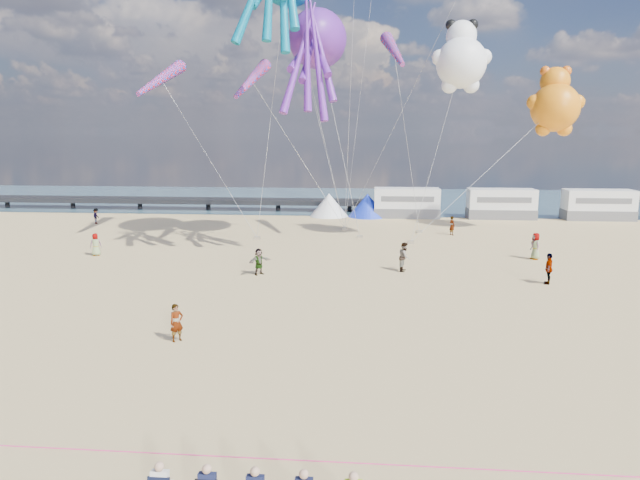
# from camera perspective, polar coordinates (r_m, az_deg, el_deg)

# --- Properties ---
(ground) EXTENTS (120.00, 120.00, 0.00)m
(ground) POSITION_cam_1_polar(r_m,az_deg,el_deg) (20.77, -1.53, -13.86)
(ground) COLOR #DCBC7E
(ground) RESTS_ON ground
(water) EXTENTS (120.00, 120.00, 0.00)m
(water) POSITION_cam_1_polar(r_m,az_deg,el_deg) (74.29, 3.27, 4.06)
(water) COLOR #385A6C
(water) RESTS_ON ground
(pier) EXTENTS (60.00, 3.00, 0.50)m
(pier) POSITION_cam_1_polar(r_m,az_deg,el_deg) (70.05, -20.63, 3.80)
(pier) COLOR black
(pier) RESTS_ON ground
(motorhome_0) EXTENTS (6.60, 2.50, 3.00)m
(motorhome_0) POSITION_cam_1_polar(r_m,az_deg,el_deg) (59.32, 8.65, 3.71)
(motorhome_0) COLOR silver
(motorhome_0) RESTS_ON ground
(motorhome_1) EXTENTS (6.60, 2.50, 3.00)m
(motorhome_1) POSITION_cam_1_polar(r_m,az_deg,el_deg) (60.68, 17.65, 3.48)
(motorhome_1) COLOR silver
(motorhome_1) RESTS_ON ground
(motorhome_2) EXTENTS (6.60, 2.50, 3.00)m
(motorhome_2) POSITION_cam_1_polar(r_m,az_deg,el_deg) (63.44, 26.06, 3.19)
(motorhome_2) COLOR silver
(motorhome_2) RESTS_ON ground
(tent_white) EXTENTS (4.00, 4.00, 2.40)m
(tent_white) POSITION_cam_1_polar(r_m,az_deg,el_deg) (59.38, 0.90, 3.54)
(tent_white) COLOR white
(tent_white) RESTS_ON ground
(tent_blue) EXTENTS (4.00, 4.00, 2.40)m
(tent_blue) POSITION_cam_1_polar(r_m,az_deg,el_deg) (59.23, 4.77, 3.49)
(tent_blue) COLOR #1933CC
(tent_blue) RESTS_ON ground
(rope_line) EXTENTS (34.00, 0.03, 0.03)m
(rope_line) POSITION_cam_1_polar(r_m,az_deg,el_deg) (16.39, -3.64, -21.05)
(rope_line) COLOR #F2338C
(rope_line) RESTS_ON ground
(standing_person) EXTENTS (0.69, 0.68, 1.61)m
(standing_person) POSITION_cam_1_polar(r_m,az_deg,el_deg) (24.81, -14.15, -8.02)
(standing_person) COLOR tan
(standing_person) RESTS_ON ground
(beachgoer_0) EXTENTS (0.70, 0.61, 1.62)m
(beachgoer_0) POSITION_cam_1_polar(r_m,az_deg,el_deg) (43.37, -21.51, -0.42)
(beachgoer_0) COLOR #7F6659
(beachgoer_0) RESTS_ON ground
(beachgoer_2) EXTENTS (0.63, 0.78, 1.48)m
(beachgoer_2) POSITION_cam_1_polar(r_m,az_deg,el_deg) (58.57, -21.48, 2.24)
(beachgoer_2) COLOR #7F6659
(beachgoer_2) RESTS_ON ground
(beachgoer_3) EXTENTS (1.04, 1.34, 1.83)m
(beachgoer_3) POSITION_cam_1_polar(r_m,az_deg,el_deg) (35.37, 21.90, -2.67)
(beachgoer_3) COLOR #7F6659
(beachgoer_3) RESTS_ON ground
(beachgoer_4) EXTENTS (0.98, 0.95, 1.64)m
(beachgoer_4) POSITION_cam_1_polar(r_m,az_deg,el_deg) (35.21, -6.13, -2.16)
(beachgoer_4) COLOR #7F6659
(beachgoer_4) RESTS_ON ground
(beachgoer_5) EXTENTS (1.21, 1.53, 1.62)m
(beachgoer_5) POSITION_cam_1_polar(r_m,az_deg,el_deg) (49.79, 13.06, 1.41)
(beachgoer_5) COLOR #7F6659
(beachgoer_5) RESTS_ON ground
(beachgoer_6) EXTENTS (0.58, 0.76, 1.85)m
(beachgoer_6) POSITION_cam_1_polar(r_m,az_deg,el_deg) (41.89, 20.75, -0.58)
(beachgoer_6) COLOR #7F6659
(beachgoer_6) RESTS_ON ground
(beachgoer_7) EXTENTS (0.77, 1.01, 1.84)m
(beachgoer_7) POSITION_cam_1_polar(r_m,az_deg,el_deg) (36.24, 8.45, -1.68)
(beachgoer_7) COLOR #7F6659
(beachgoer_7) RESTS_ON ground
(sandbag_a) EXTENTS (0.50, 0.35, 0.22)m
(sandbag_a) POSITION_cam_1_polar(r_m,az_deg,el_deg) (46.88, -6.31, 0.19)
(sandbag_a) COLOR gray
(sandbag_a) RESTS_ON ground
(sandbag_b) EXTENTS (0.50, 0.35, 0.22)m
(sandbag_b) POSITION_cam_1_polar(r_m,az_deg,el_deg) (47.28, 4.00, 0.32)
(sandbag_b) COLOR gray
(sandbag_b) RESTS_ON ground
(sandbag_c) EXTENTS (0.50, 0.35, 0.22)m
(sandbag_c) POSITION_cam_1_polar(r_m,az_deg,el_deg) (45.44, 9.08, -0.22)
(sandbag_c) COLOR gray
(sandbag_c) RESTS_ON ground
(sandbag_d) EXTENTS (0.50, 0.35, 0.22)m
(sandbag_d) POSITION_cam_1_polar(r_m,az_deg,el_deg) (50.38, 9.91, 0.83)
(sandbag_d) COLOR gray
(sandbag_d) RESTS_ON ground
(sandbag_e) EXTENTS (0.50, 0.35, 0.22)m
(sandbag_e) POSITION_cam_1_polar(r_m,az_deg,el_deg) (51.21, 2.49, 1.14)
(sandbag_e) COLOR gray
(sandbag_e) RESTS_ON ground
(kite_octopus_purple) EXTENTS (5.39, 9.87, 10.71)m
(kite_octopus_purple) POSITION_cam_1_polar(r_m,az_deg,el_deg) (44.75, -0.25, 19.46)
(kite_octopus_purple) COLOR #632297
(kite_panda) EXTENTS (4.57, 4.31, 6.29)m
(kite_panda) POSITION_cam_1_polar(r_m,az_deg,el_deg) (44.82, 13.94, 16.81)
(kite_panda) COLOR white
(kite_teddy_orange) EXTENTS (5.61, 5.38, 6.79)m
(kite_teddy_orange) POSITION_cam_1_polar(r_m,az_deg,el_deg) (52.19, 22.46, 12.14)
(kite_teddy_orange) COLOR orange
(windsock_left) EXTENTS (1.88, 8.07, 8.00)m
(windsock_left) POSITION_cam_1_polar(r_m,az_deg,el_deg) (48.17, -15.64, 15.23)
(windsock_left) COLOR red
(windsock_mid) EXTENTS (2.13, 6.36, 6.28)m
(windsock_mid) POSITION_cam_1_polar(r_m,az_deg,el_deg) (44.90, 7.41, 18.27)
(windsock_mid) COLOR red
(windsock_right) EXTENTS (2.24, 5.48, 5.42)m
(windsock_right) POSITION_cam_1_polar(r_m,az_deg,el_deg) (41.59, -6.88, 15.59)
(windsock_right) COLOR red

